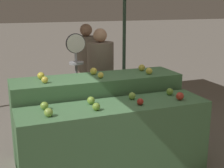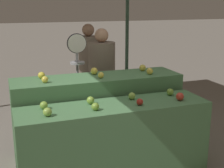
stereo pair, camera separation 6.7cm
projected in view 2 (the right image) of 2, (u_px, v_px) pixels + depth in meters
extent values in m
cylinder|color=#33513D|center=(127.00, 32.00, 6.41)|extent=(0.07, 0.07, 2.66)
cube|color=#4C7A4C|center=(115.00, 142.00, 3.42)|extent=(2.08, 0.55, 0.85)
cube|color=#4C7A4C|center=(98.00, 116.00, 3.95)|extent=(2.08, 0.55, 1.03)
sphere|color=#8EB247|center=(47.00, 112.00, 2.97)|extent=(0.09, 0.09, 0.09)
sphere|color=#7AA338|center=(95.00, 107.00, 3.14)|extent=(0.08, 0.08, 0.08)
sphere|color=#AD281E|center=(140.00, 102.00, 3.30)|extent=(0.07, 0.07, 0.07)
sphere|color=red|center=(180.00, 97.00, 3.46)|extent=(0.09, 0.09, 0.09)
sphere|color=#84AD3D|center=(44.00, 105.00, 3.17)|extent=(0.08, 0.08, 0.08)
sphere|color=#84AD3D|center=(91.00, 100.00, 3.34)|extent=(0.08, 0.08, 0.08)
sphere|color=#8EB247|center=(132.00, 96.00, 3.50)|extent=(0.08, 0.08, 0.08)
sphere|color=#7AA338|center=(170.00, 92.00, 3.65)|extent=(0.08, 0.08, 0.08)
sphere|color=yellow|center=(45.00, 80.00, 3.50)|extent=(0.08, 0.08, 0.08)
sphere|color=yellow|center=(101.00, 75.00, 3.73)|extent=(0.07, 0.07, 0.07)
sphere|color=gold|center=(150.00, 71.00, 3.92)|extent=(0.08, 0.08, 0.08)
sphere|color=gold|center=(41.00, 75.00, 3.69)|extent=(0.08, 0.08, 0.08)
sphere|color=yellow|center=(94.00, 71.00, 3.91)|extent=(0.09, 0.09, 0.09)
sphere|color=gold|center=(143.00, 68.00, 4.11)|extent=(0.09, 0.09, 0.09)
cylinder|color=#99999E|center=(78.00, 91.00, 4.38)|extent=(0.04, 0.04, 1.40)
cylinder|color=black|center=(77.00, 43.00, 4.20)|extent=(0.27, 0.01, 0.27)
cylinder|color=silver|center=(77.00, 43.00, 4.19)|extent=(0.25, 0.02, 0.25)
cylinder|color=#99999E|center=(77.00, 58.00, 4.24)|extent=(0.01, 0.01, 0.14)
cylinder|color=#99999E|center=(77.00, 63.00, 4.26)|extent=(0.20, 0.20, 0.03)
cube|color=#2D2D38|center=(102.00, 106.00, 4.84)|extent=(0.30, 0.19, 0.72)
cylinder|color=#756656|center=(102.00, 63.00, 4.67)|extent=(0.41, 0.41, 0.62)
sphere|color=tan|center=(102.00, 35.00, 4.57)|extent=(0.20, 0.20, 0.20)
cube|color=#2D2D38|center=(89.00, 93.00, 5.51)|extent=(0.29, 0.21, 0.73)
cylinder|color=#756656|center=(89.00, 55.00, 5.34)|extent=(0.42, 0.42, 0.63)
sphere|color=#936B51|center=(88.00, 30.00, 5.23)|extent=(0.21, 0.21, 0.21)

